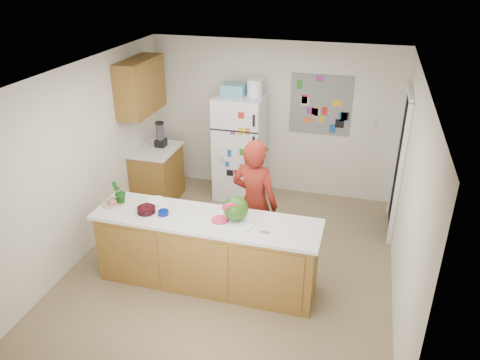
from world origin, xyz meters
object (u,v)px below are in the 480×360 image
(person, at_px, (255,203))
(refrigerator, at_px, (240,147))
(cherry_bowl, at_px, (146,210))
(watermelon, at_px, (236,209))

(person, bearing_deg, refrigerator, -55.49)
(refrigerator, relative_size, person, 1.00)
(cherry_bowl, bearing_deg, watermelon, 5.87)
(person, distance_m, cherry_bowl, 1.34)
(refrigerator, height_order, watermelon, refrigerator)
(refrigerator, height_order, person, person)
(cherry_bowl, bearing_deg, refrigerator, 79.22)
(watermelon, distance_m, cherry_bowl, 1.08)
(person, bearing_deg, cherry_bowl, 44.28)
(watermelon, relative_size, cherry_bowl, 1.34)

